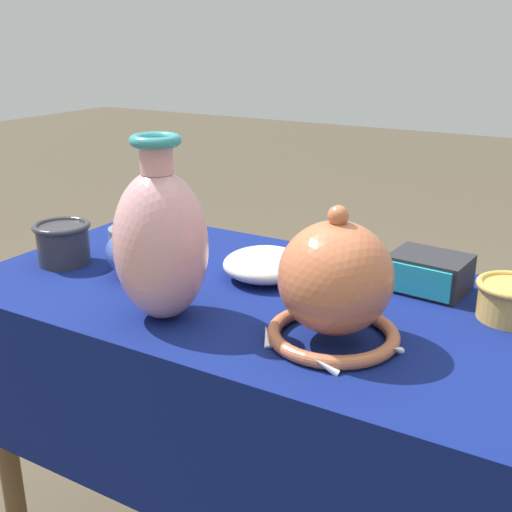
{
  "coord_description": "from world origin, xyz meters",
  "views": [
    {
      "loc": [
        0.53,
        -0.95,
        1.19
      ],
      "look_at": [
        0.04,
        -0.11,
        0.85
      ],
      "focal_mm": 45.0,
      "sensor_mm": 36.0,
      "label": 1
    }
  ],
  "objects_px": {
    "mosaic_tile_box": "(429,273)",
    "jar_round_cobalt": "(139,251)",
    "vase_tall_bulbous": "(161,242)",
    "cup_wide_charcoal": "(63,242)",
    "pot_squat_slate": "(134,239)",
    "cup_wide_ochre": "(512,299)",
    "vase_dome_bell": "(335,286)",
    "bowl_shallow_ivory": "(266,264)"
  },
  "relations": [
    {
      "from": "mosaic_tile_box",
      "to": "cup_wide_charcoal",
      "type": "distance_m",
      "value": 0.73
    },
    {
      "from": "vase_tall_bulbous",
      "to": "pot_squat_slate",
      "type": "bearing_deg",
      "value": 138.37
    },
    {
      "from": "vase_tall_bulbous",
      "to": "pot_squat_slate",
      "type": "height_order",
      "value": "vase_tall_bulbous"
    },
    {
      "from": "vase_tall_bulbous",
      "to": "mosaic_tile_box",
      "type": "height_order",
      "value": "vase_tall_bulbous"
    },
    {
      "from": "vase_tall_bulbous",
      "to": "vase_dome_bell",
      "type": "distance_m",
      "value": 0.29
    },
    {
      "from": "cup_wide_charcoal",
      "to": "vase_tall_bulbous",
      "type": "bearing_deg",
      "value": -16.81
    },
    {
      "from": "bowl_shallow_ivory",
      "to": "cup_wide_ochre",
      "type": "bearing_deg",
      "value": 5.79
    },
    {
      "from": "pot_squat_slate",
      "to": "cup_wide_ochre",
      "type": "xyz_separation_m",
      "value": [
        0.78,
        0.04,
        0.01
      ]
    },
    {
      "from": "vase_dome_bell",
      "to": "vase_tall_bulbous",
      "type": "bearing_deg",
      "value": -167.71
    },
    {
      "from": "cup_wide_charcoal",
      "to": "jar_round_cobalt",
      "type": "relative_size",
      "value": 0.89
    },
    {
      "from": "mosaic_tile_box",
      "to": "jar_round_cobalt",
      "type": "height_order",
      "value": "jar_round_cobalt"
    },
    {
      "from": "cup_wide_charcoal",
      "to": "pot_squat_slate",
      "type": "relative_size",
      "value": 1.07
    },
    {
      "from": "vase_dome_bell",
      "to": "cup_wide_charcoal",
      "type": "distance_m",
      "value": 0.63
    },
    {
      "from": "vase_tall_bulbous",
      "to": "cup_wide_ochre",
      "type": "bearing_deg",
      "value": 29.31
    },
    {
      "from": "vase_tall_bulbous",
      "to": "cup_wide_charcoal",
      "type": "bearing_deg",
      "value": 163.19
    },
    {
      "from": "vase_tall_bulbous",
      "to": "vase_dome_bell",
      "type": "bearing_deg",
      "value": 12.29
    },
    {
      "from": "vase_tall_bulbous",
      "to": "cup_wide_ochre",
      "type": "relative_size",
      "value": 2.51
    },
    {
      "from": "pot_squat_slate",
      "to": "jar_round_cobalt",
      "type": "distance_m",
      "value": 0.16
    },
    {
      "from": "mosaic_tile_box",
      "to": "vase_dome_bell",
      "type": "bearing_deg",
      "value": -98.64
    },
    {
      "from": "mosaic_tile_box",
      "to": "jar_round_cobalt",
      "type": "bearing_deg",
      "value": -152.61
    },
    {
      "from": "cup_wide_charcoal",
      "to": "cup_wide_ochre",
      "type": "height_order",
      "value": "cup_wide_charcoal"
    },
    {
      "from": "mosaic_tile_box",
      "to": "cup_wide_ochre",
      "type": "relative_size",
      "value": 1.2
    },
    {
      "from": "cup_wide_ochre",
      "to": "jar_round_cobalt",
      "type": "relative_size",
      "value": 0.93
    },
    {
      "from": "cup_wide_charcoal",
      "to": "bowl_shallow_ivory",
      "type": "height_order",
      "value": "cup_wide_charcoal"
    },
    {
      "from": "pot_squat_slate",
      "to": "cup_wide_ochre",
      "type": "distance_m",
      "value": 0.78
    },
    {
      "from": "cup_wide_ochre",
      "to": "bowl_shallow_ivory",
      "type": "relative_size",
      "value": 0.73
    },
    {
      "from": "vase_dome_bell",
      "to": "bowl_shallow_ivory",
      "type": "distance_m",
      "value": 0.29
    },
    {
      "from": "pot_squat_slate",
      "to": "mosaic_tile_box",
      "type": "bearing_deg",
      "value": 9.18
    },
    {
      "from": "vase_tall_bulbous",
      "to": "cup_wide_charcoal",
      "type": "distance_m",
      "value": 0.37
    },
    {
      "from": "cup_wide_charcoal",
      "to": "vase_dome_bell",
      "type": "bearing_deg",
      "value": -3.8
    },
    {
      "from": "vase_dome_bell",
      "to": "cup_wide_ochre",
      "type": "relative_size",
      "value": 1.82
    },
    {
      "from": "vase_tall_bulbous",
      "to": "cup_wide_ochre",
      "type": "xyz_separation_m",
      "value": [
        0.51,
        0.28,
        -0.1
      ]
    },
    {
      "from": "vase_tall_bulbous",
      "to": "mosaic_tile_box",
      "type": "xyz_separation_m",
      "value": [
        0.35,
        0.34,
        -0.1
      ]
    },
    {
      "from": "vase_tall_bulbous",
      "to": "mosaic_tile_box",
      "type": "distance_m",
      "value": 0.5
    },
    {
      "from": "cup_wide_ochre",
      "to": "jar_round_cobalt",
      "type": "bearing_deg",
      "value": -167.05
    },
    {
      "from": "cup_wide_ochre",
      "to": "jar_round_cobalt",
      "type": "height_order",
      "value": "jar_round_cobalt"
    },
    {
      "from": "vase_dome_bell",
      "to": "cup_wide_charcoal",
      "type": "xyz_separation_m",
      "value": [
        -0.62,
        0.04,
        -0.04
      ]
    },
    {
      "from": "jar_round_cobalt",
      "to": "cup_wide_ochre",
      "type": "bearing_deg",
      "value": 12.95
    },
    {
      "from": "cup_wide_charcoal",
      "to": "mosaic_tile_box",
      "type": "bearing_deg",
      "value": 18.96
    },
    {
      "from": "cup_wide_ochre",
      "to": "vase_dome_bell",
      "type": "bearing_deg",
      "value": -135.15
    },
    {
      "from": "vase_dome_bell",
      "to": "bowl_shallow_ivory",
      "type": "bearing_deg",
      "value": 141.25
    },
    {
      "from": "cup_wide_ochre",
      "to": "pot_squat_slate",
      "type": "bearing_deg",
      "value": -176.74
    }
  ]
}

